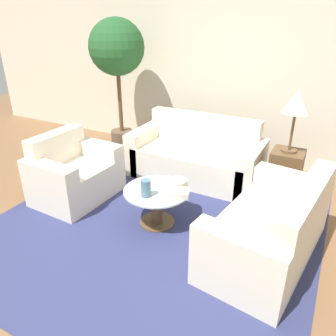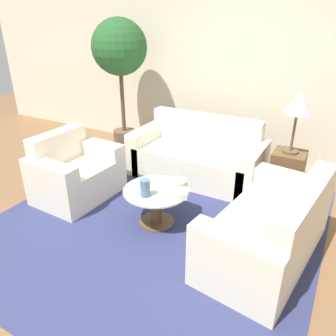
% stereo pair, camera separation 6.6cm
% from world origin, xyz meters
% --- Properties ---
extents(ground_plane, '(14.00, 14.00, 0.00)m').
position_xyz_m(ground_plane, '(0.00, 0.00, 0.00)').
color(ground_plane, brown).
extents(wall_back, '(10.00, 0.06, 2.60)m').
position_xyz_m(wall_back, '(0.00, 2.71, 1.30)').
color(wall_back, beige).
rests_on(wall_back, ground_plane).
extents(rug, '(3.27, 3.36, 0.01)m').
position_xyz_m(rug, '(-0.07, 0.55, 0.00)').
color(rug, navy).
rests_on(rug, ground_plane).
extents(sofa_main, '(1.76, 0.79, 0.82)m').
position_xyz_m(sofa_main, '(-0.16, 1.80, 0.28)').
color(sofa_main, beige).
rests_on(sofa_main, ground_plane).
extents(armchair, '(0.76, 1.00, 0.79)m').
position_xyz_m(armchair, '(-1.26, 0.59, 0.28)').
color(armchair, beige).
rests_on(armchair, ground_plane).
extents(loveseat, '(0.94, 1.56, 0.80)m').
position_xyz_m(loveseat, '(1.14, 0.57, 0.28)').
color(loveseat, beige).
rests_on(loveseat, ground_plane).
extents(coffee_table, '(0.69, 0.69, 0.40)m').
position_xyz_m(coffee_table, '(-0.07, 0.55, 0.26)').
color(coffee_table, brown).
rests_on(coffee_table, ground_plane).
extents(side_table, '(0.36, 0.36, 0.60)m').
position_xyz_m(side_table, '(1.01, 1.77, 0.30)').
color(side_table, brown).
rests_on(side_table, ground_plane).
extents(table_lamp, '(0.31, 0.31, 0.71)m').
position_xyz_m(table_lamp, '(1.01, 1.77, 1.16)').
color(table_lamp, brown).
rests_on(table_lamp, side_table).
extents(potted_plant, '(0.80, 0.80, 2.02)m').
position_xyz_m(potted_plant, '(-1.55, 2.03, 1.50)').
color(potted_plant, brown).
rests_on(potted_plant, ground_plane).
extents(vase, '(0.10, 0.10, 0.18)m').
position_xyz_m(vase, '(-0.10, 0.39, 0.49)').
color(vase, slate).
rests_on(vase, coffee_table).
extents(bowl, '(0.20, 0.20, 0.06)m').
position_xyz_m(bowl, '(0.08, 0.76, 0.43)').
color(bowl, beige).
rests_on(bowl, coffee_table).
extents(book_stack, '(0.27, 0.24, 0.07)m').
position_xyz_m(book_stack, '(0.18, 0.53, 0.44)').
color(book_stack, beige).
rests_on(book_stack, coffee_table).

